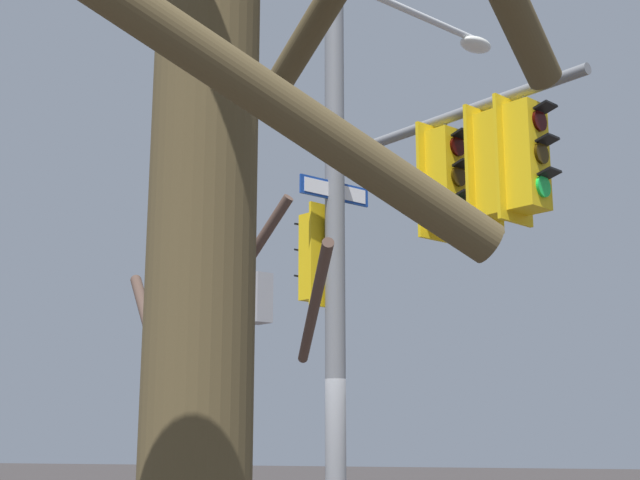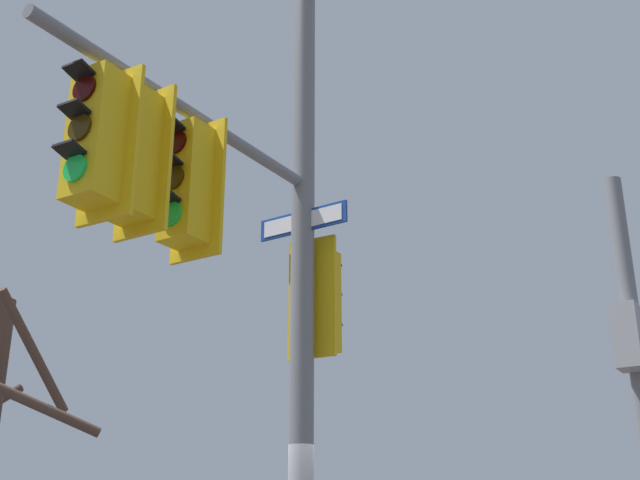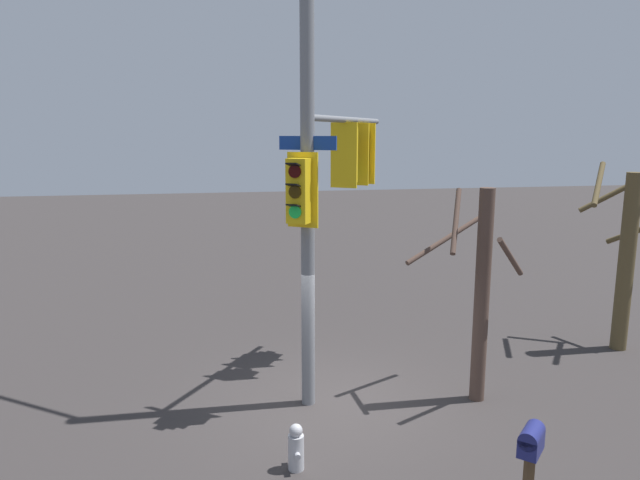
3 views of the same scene
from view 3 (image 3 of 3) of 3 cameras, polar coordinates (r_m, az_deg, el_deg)
ground_plane at (r=11.08m, az=1.09°, el=-16.11°), size 80.00×80.00×0.00m
main_signal_pole_assembly at (r=10.85m, az=0.25°, el=8.08°), size 3.63×4.87×8.08m
fire_hydrant at (r=9.07m, az=-2.42°, el=-20.16°), size 0.38×0.24×0.73m
mailbox at (r=8.00m, az=20.40°, el=-19.04°), size 0.48×0.48×1.41m
bare_tree_behind_pole at (r=10.93m, az=15.75°, el=-4.79°), size 2.07×2.05×4.04m
bare_tree_across_street at (r=14.83m, az=28.44°, el=-0.97°), size 1.90×2.27×4.80m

